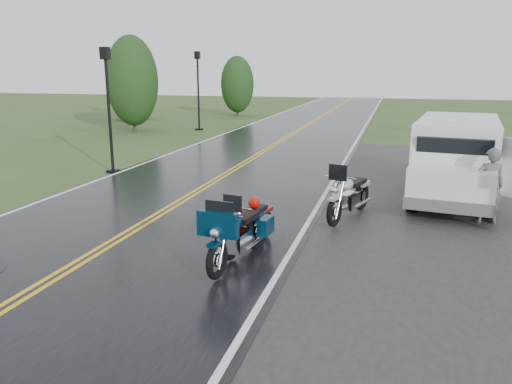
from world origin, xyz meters
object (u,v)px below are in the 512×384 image
at_px(van_white, 415,168).
at_px(person_at_van, 489,187).
at_px(lamp_post_near_left, 109,111).
at_px(motorcycle_silver, 335,199).
at_px(lamp_post_far_left, 198,91).
at_px(motorcycle_red, 230,232).
at_px(motorcycle_teal, 217,245).

height_order(van_white, person_at_van, van_white).
xyz_separation_m(van_white, lamp_post_near_left, (-10.34, 2.46, 1.06)).
distance_m(person_at_van, lamp_post_near_left, 12.50).
bearing_deg(motorcycle_silver, lamp_post_far_left, 137.12).
relative_size(motorcycle_red, motorcycle_silver, 0.87).
relative_size(motorcycle_red, lamp_post_far_left, 0.45).
distance_m(van_white, lamp_post_near_left, 10.68).
distance_m(person_at_van, lamp_post_far_left, 21.46).
relative_size(motorcycle_teal, lamp_post_near_left, 0.53).
relative_size(motorcycle_red, van_white, 0.36).
bearing_deg(lamp_post_far_left, lamp_post_near_left, -81.70).
relative_size(van_white, person_at_van, 3.23).
height_order(motorcycle_red, person_at_van, person_at_van).
height_order(lamp_post_near_left, lamp_post_far_left, lamp_post_far_left).
xyz_separation_m(motorcycle_red, motorcycle_silver, (1.66, 2.65, 0.09)).
bearing_deg(motorcycle_silver, motorcycle_teal, -97.86).
height_order(person_at_van, lamp_post_near_left, lamp_post_near_left).
height_order(motorcycle_teal, motorcycle_silver, motorcycle_silver).
bearing_deg(motorcycle_silver, person_at_van, 38.39).
relative_size(motorcycle_silver, van_white, 0.41).
distance_m(motorcycle_silver, lamp_post_far_left, 20.58).
distance_m(motorcycle_teal, lamp_post_near_left, 10.74).
xyz_separation_m(motorcycle_red, lamp_post_far_left, (-8.80, 20.30, 1.76)).
relative_size(motorcycle_silver, lamp_post_near_left, 0.55).
height_order(motorcycle_red, lamp_post_near_left, lamp_post_near_left).
relative_size(motorcycle_silver, person_at_van, 1.33).
distance_m(van_white, person_at_van, 1.82).
bearing_deg(motorcycle_teal, motorcycle_silver, 72.73).
bearing_deg(motorcycle_silver, lamp_post_near_left, 168.68).
height_order(motorcycle_teal, van_white, van_white).
bearing_deg(lamp_post_near_left, lamp_post_far_left, 98.30).
bearing_deg(lamp_post_near_left, person_at_van, -14.43).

